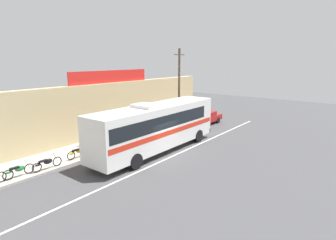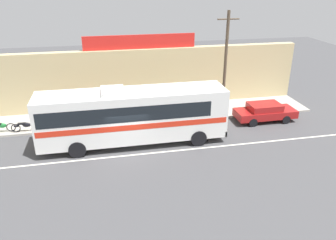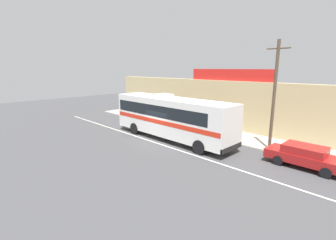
{
  "view_description": "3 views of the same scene",
  "coord_description": "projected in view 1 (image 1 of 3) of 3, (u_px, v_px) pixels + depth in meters",
  "views": [
    {
      "loc": [
        -14.9,
        -12.16,
        6.88
      ],
      "look_at": [
        3.11,
        1.8,
        1.85
      ],
      "focal_mm": 29.52,
      "sensor_mm": 36.0,
      "label": 1
    },
    {
      "loc": [
        -1.27,
        -18.77,
        10.19
      ],
      "look_at": [
        2.75,
        0.79,
        1.45
      ],
      "focal_mm": 35.74,
      "sensor_mm": 36.0,
      "label": 2
    },
    {
      "loc": [
        14.62,
        -13.41,
        6.04
      ],
      "look_at": [
        -0.91,
        1.84,
        1.32
      ],
      "focal_mm": 25.91,
      "sensor_mm": 36.0,
      "label": 3
    }
  ],
  "objects": [
    {
      "name": "intercity_bus",
      "position": [
        156.0,
        125.0,
        20.61
      ],
      "size": [
        11.84,
        2.68,
        3.78
      ],
      "color": "white",
      "rests_on": "ground_plane"
    },
    {
      "name": "parked_car",
      "position": [
        205.0,
        118.0,
        29.66
      ],
      "size": [
        4.52,
        1.84,
        1.37
      ],
      "color": "maroon",
      "rests_on": "ground_plane"
    },
    {
      "name": "motorcycle_black",
      "position": [
        47.0,
        163.0,
        17.19
      ],
      "size": [
        1.96,
        0.56,
        0.94
      ],
      "color": "black",
      "rests_on": "sidewalk_slab"
    },
    {
      "name": "pedestrian_far_left",
      "position": [
        85.0,
        135.0,
        21.6
      ],
      "size": [
        0.3,
        0.48,
        1.63
      ],
      "color": "brown",
      "rests_on": "sidewalk_slab"
    },
    {
      "name": "sidewalk_slab",
      "position": [
        114.0,
        141.0,
        23.35
      ],
      "size": [
        30.0,
        3.6,
        0.14
      ],
      "primitive_type": "cube",
      "color": "#A8A399",
      "rests_on": "ground_plane"
    },
    {
      "name": "utility_pole",
      "position": [
        179.0,
        87.0,
        27.63
      ],
      "size": [
        1.6,
        0.22,
        7.78
      ],
      "color": "brown",
      "rests_on": "sidewalk_slab"
    },
    {
      "name": "road_center_stripe",
      "position": [
        170.0,
        157.0,
        19.77
      ],
      "size": [
        30.0,
        0.14,
        0.01
      ],
      "primitive_type": "cube",
      "color": "silver",
      "rests_on": "ground_plane"
    },
    {
      "name": "motorcycle_green",
      "position": [
        79.0,
        152.0,
        19.23
      ],
      "size": [
        1.87,
        0.56,
        0.94
      ],
      "color": "black",
      "rests_on": "sidewalk_slab"
    },
    {
      "name": "storefront_facade",
      "position": [
        96.0,
        112.0,
        24.13
      ],
      "size": [
        30.0,
        0.7,
        4.8
      ],
      "primitive_type": "cube",
      "color": "tan",
      "rests_on": "ground_plane"
    },
    {
      "name": "ground_plane",
      "position": [
        161.0,
        155.0,
        20.25
      ],
      "size": [
        70.0,
        70.0,
        0.0
      ],
      "primitive_type": "plane",
      "color": "#444447"
    },
    {
      "name": "motorcycle_blue",
      "position": [
        18.0,
        170.0,
        16.07
      ],
      "size": [
        1.82,
        0.56,
        0.94
      ],
      "color": "black",
      "rests_on": "sidewalk_slab"
    },
    {
      "name": "storefront_billboard",
      "position": [
        111.0,
        76.0,
        24.93
      ],
      "size": [
        8.77,
        0.12,
        1.1
      ],
      "primitive_type": "cube",
      "color": "red",
      "rests_on": "storefront_facade"
    }
  ]
}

